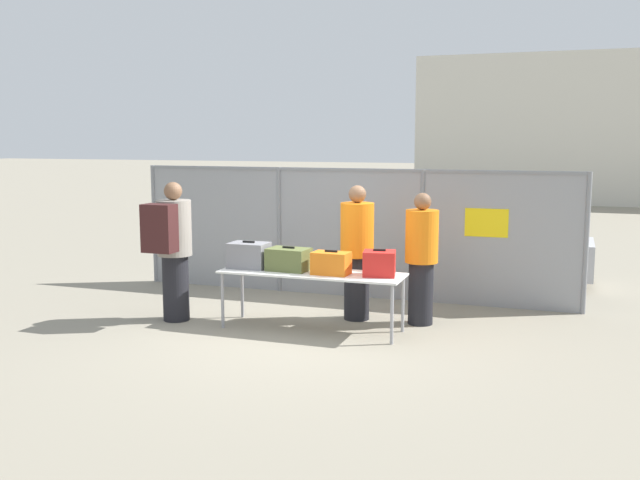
{
  "coord_description": "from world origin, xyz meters",
  "views": [
    {
      "loc": [
        3.11,
        -7.95,
        2.38
      ],
      "look_at": [
        0.04,
        0.79,
        1.05
      ],
      "focal_mm": 40.0,
      "sensor_mm": 36.0,
      "label": 1
    }
  ],
  "objects_px": {
    "suitcase_orange": "(331,263)",
    "suitcase_red": "(379,263)",
    "inspection_table": "(312,276)",
    "suitcase_olive": "(289,259)",
    "security_worker_far": "(421,257)",
    "utility_trailer": "(503,256)",
    "security_worker_near": "(357,251)",
    "traveler_hooded": "(172,246)",
    "suitcase_grey": "(249,255)"
  },
  "relations": [
    {
      "from": "suitcase_orange",
      "to": "suitcase_red",
      "type": "bearing_deg",
      "value": 10.45
    },
    {
      "from": "suitcase_orange",
      "to": "traveler_hooded",
      "type": "relative_size",
      "value": 0.25
    },
    {
      "from": "suitcase_grey",
      "to": "security_worker_near",
      "type": "distance_m",
      "value": 1.41
    },
    {
      "from": "inspection_table",
      "to": "security_worker_far",
      "type": "bearing_deg",
      "value": 31.22
    },
    {
      "from": "suitcase_orange",
      "to": "suitcase_red",
      "type": "distance_m",
      "value": 0.59
    },
    {
      "from": "security_worker_near",
      "to": "security_worker_far",
      "type": "height_order",
      "value": "security_worker_near"
    },
    {
      "from": "inspection_table",
      "to": "traveler_hooded",
      "type": "xyz_separation_m",
      "value": [
        -1.85,
        -0.2,
        0.32
      ]
    },
    {
      "from": "traveler_hooded",
      "to": "utility_trailer",
      "type": "xyz_separation_m",
      "value": [
        3.81,
        4.17,
        -0.59
      ]
    },
    {
      "from": "inspection_table",
      "to": "security_worker_far",
      "type": "relative_size",
      "value": 1.36
    },
    {
      "from": "inspection_table",
      "to": "suitcase_olive",
      "type": "bearing_deg",
      "value": 176.51
    },
    {
      "from": "inspection_table",
      "to": "utility_trailer",
      "type": "distance_m",
      "value": 4.44
    },
    {
      "from": "security_worker_near",
      "to": "security_worker_far",
      "type": "xyz_separation_m",
      "value": [
        0.85,
        0.04,
        -0.04
      ]
    },
    {
      "from": "inspection_table",
      "to": "suitcase_orange",
      "type": "xyz_separation_m",
      "value": [
        0.27,
        -0.05,
        0.19
      ]
    },
    {
      "from": "suitcase_olive",
      "to": "inspection_table",
      "type": "bearing_deg",
      "value": -3.49
    },
    {
      "from": "suitcase_grey",
      "to": "suitcase_olive",
      "type": "xyz_separation_m",
      "value": [
        0.55,
        0.0,
        -0.02
      ]
    },
    {
      "from": "suitcase_orange",
      "to": "traveler_hooded",
      "type": "height_order",
      "value": "traveler_hooded"
    },
    {
      "from": "security_worker_far",
      "to": "suitcase_grey",
      "type": "bearing_deg",
      "value": -8.71
    },
    {
      "from": "inspection_table",
      "to": "suitcase_grey",
      "type": "bearing_deg",
      "value": 178.74
    },
    {
      "from": "inspection_table",
      "to": "utility_trailer",
      "type": "bearing_deg",
      "value": 63.75
    },
    {
      "from": "inspection_table",
      "to": "suitcase_olive",
      "type": "relative_size",
      "value": 4.33
    },
    {
      "from": "suitcase_olive",
      "to": "security_worker_near",
      "type": "height_order",
      "value": "security_worker_near"
    },
    {
      "from": "security_worker_near",
      "to": "utility_trailer",
      "type": "relative_size",
      "value": 0.49
    },
    {
      "from": "suitcase_olive",
      "to": "security_worker_near",
      "type": "xyz_separation_m",
      "value": [
        0.69,
        0.68,
        0.04
      ]
    },
    {
      "from": "suitcase_orange",
      "to": "security_worker_near",
      "type": "xyz_separation_m",
      "value": [
        0.1,
        0.76,
        0.05
      ]
    },
    {
      "from": "security_worker_far",
      "to": "suitcase_red",
      "type": "bearing_deg",
      "value": 33.48
    },
    {
      "from": "suitcase_orange",
      "to": "security_worker_near",
      "type": "bearing_deg",
      "value": 82.09
    },
    {
      "from": "suitcase_red",
      "to": "security_worker_near",
      "type": "distance_m",
      "value": 0.8
    },
    {
      "from": "suitcase_red",
      "to": "security_worker_far",
      "type": "bearing_deg",
      "value": 61.29
    },
    {
      "from": "traveler_hooded",
      "to": "inspection_table",
      "type": "bearing_deg",
      "value": -9.57
    },
    {
      "from": "suitcase_olive",
      "to": "utility_trailer",
      "type": "height_order",
      "value": "suitcase_olive"
    },
    {
      "from": "suitcase_olive",
      "to": "suitcase_red",
      "type": "xyz_separation_m",
      "value": [
        1.16,
        0.04,
        0.01
      ]
    },
    {
      "from": "suitcase_red",
      "to": "security_worker_far",
      "type": "xyz_separation_m",
      "value": [
        0.38,
        0.69,
        -0.01
      ]
    },
    {
      "from": "suitcase_red",
      "to": "utility_trailer",
      "type": "relative_size",
      "value": 0.12
    },
    {
      "from": "suitcase_red",
      "to": "security_worker_far",
      "type": "height_order",
      "value": "security_worker_far"
    },
    {
      "from": "suitcase_grey",
      "to": "traveler_hooded",
      "type": "height_order",
      "value": "traveler_hooded"
    },
    {
      "from": "suitcase_grey",
      "to": "utility_trailer",
      "type": "relative_size",
      "value": 0.14
    },
    {
      "from": "suitcase_olive",
      "to": "security_worker_far",
      "type": "distance_m",
      "value": 1.7
    },
    {
      "from": "suitcase_orange",
      "to": "security_worker_near",
      "type": "height_order",
      "value": "security_worker_near"
    },
    {
      "from": "inspection_table",
      "to": "suitcase_olive",
      "type": "xyz_separation_m",
      "value": [
        -0.31,
        0.02,
        0.19
      ]
    },
    {
      "from": "utility_trailer",
      "to": "suitcase_red",
      "type": "bearing_deg",
      "value": -105.85
    },
    {
      "from": "security_worker_far",
      "to": "utility_trailer",
      "type": "relative_size",
      "value": 0.47
    },
    {
      "from": "traveler_hooded",
      "to": "security_worker_near",
      "type": "xyz_separation_m",
      "value": [
        2.23,
        0.9,
        -0.08
      ]
    },
    {
      "from": "utility_trailer",
      "to": "security_worker_near",
      "type": "bearing_deg",
      "value": -115.86
    },
    {
      "from": "security_worker_far",
      "to": "traveler_hooded",
      "type": "bearing_deg",
      "value": -10.88
    },
    {
      "from": "inspection_table",
      "to": "suitcase_olive",
      "type": "distance_m",
      "value": 0.37
    },
    {
      "from": "suitcase_grey",
      "to": "suitcase_orange",
      "type": "relative_size",
      "value": 1.08
    },
    {
      "from": "inspection_table",
      "to": "utility_trailer",
      "type": "height_order",
      "value": "inspection_table"
    },
    {
      "from": "inspection_table",
      "to": "security_worker_near",
      "type": "xyz_separation_m",
      "value": [
        0.37,
        0.7,
        0.23
      ]
    },
    {
      "from": "suitcase_orange",
      "to": "traveler_hooded",
      "type": "distance_m",
      "value": 2.13
    },
    {
      "from": "suitcase_red",
      "to": "suitcase_orange",
      "type": "bearing_deg",
      "value": -169.55
    }
  ]
}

